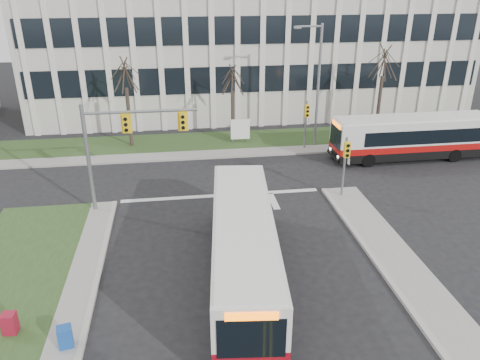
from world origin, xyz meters
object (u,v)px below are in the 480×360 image
object	(u,v)px
streetlight	(316,80)
newspaper_box_blue	(65,338)
bus_main	(243,250)
bus_cross	(411,138)
newspaper_box_red	(10,324)
directory_sign	(240,130)

from	to	relation	value
streetlight	newspaper_box_blue	world-z (taller)	streetlight
streetlight	bus_main	bearing A→B (deg)	-115.45
newspaper_box_blue	bus_cross	bearing A→B (deg)	25.16
bus_cross	newspaper_box_red	bearing A→B (deg)	-57.26
directory_sign	newspaper_box_red	distance (m)	23.23
newspaper_box_red	streetlight	bearing A→B (deg)	51.66
bus_main	newspaper_box_blue	size ratio (longest dim) A/B	12.23
newspaper_box_blue	directory_sign	bearing A→B (deg)	53.79
directory_sign	newspaper_box_blue	world-z (taller)	directory_sign
directory_sign	newspaper_box_red	xyz separation A→B (m)	(-11.48, -20.18, -0.70)
newspaper_box_blue	newspaper_box_red	world-z (taller)	same
directory_sign	bus_cross	distance (m)	12.77
newspaper_box_blue	streetlight	bearing A→B (deg)	40.79
bus_main	streetlight	bearing A→B (deg)	70.49
bus_cross	bus_main	bearing A→B (deg)	-47.87
streetlight	bus_main	xyz separation A→B (m)	(-7.95, -16.70, -3.65)
directory_sign	newspaper_box_blue	size ratio (longest dim) A/B	2.11
directory_sign	bus_cross	bearing A→B (deg)	-22.65
streetlight	newspaper_box_red	world-z (taller)	streetlight
newspaper_box_blue	bus_main	bearing A→B (deg)	12.45
streetlight	newspaper_box_blue	bearing A→B (deg)	-126.68
streetlight	bus_main	world-z (taller)	streetlight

